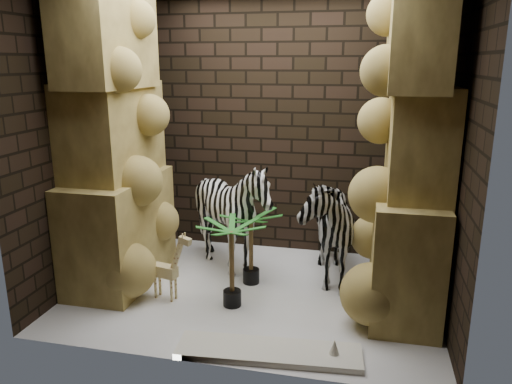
% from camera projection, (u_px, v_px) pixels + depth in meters
% --- Properties ---
extents(floor, '(3.50, 3.50, 0.00)m').
position_uv_depth(floor, '(252.00, 292.00, 4.88)').
color(floor, white).
rests_on(floor, ground).
extents(wall_back, '(3.50, 0.00, 3.50)m').
position_uv_depth(wall_back, '(276.00, 126.00, 5.67)').
color(wall_back, black).
rests_on(wall_back, ground).
extents(wall_front, '(3.50, 0.00, 3.50)m').
position_uv_depth(wall_front, '(210.00, 172.00, 3.32)').
color(wall_front, black).
rests_on(wall_front, ground).
extents(wall_left, '(0.00, 3.00, 3.00)m').
position_uv_depth(wall_left, '(80.00, 136.00, 4.87)').
color(wall_left, black).
rests_on(wall_left, ground).
extents(wall_right, '(0.00, 3.00, 3.00)m').
position_uv_depth(wall_right, '(454.00, 150.00, 4.12)').
color(wall_right, black).
rests_on(wall_right, ground).
extents(rock_pillar_left, '(0.68, 1.30, 3.00)m').
position_uv_depth(rock_pillar_left, '(113.00, 138.00, 4.79)').
color(rock_pillar_left, tan).
rests_on(rock_pillar_left, floor).
extents(rock_pillar_right, '(0.58, 1.25, 3.00)m').
position_uv_depth(rock_pillar_right, '(413.00, 148.00, 4.19)').
color(rock_pillar_right, tan).
rests_on(rock_pillar_right, floor).
extents(zebra_right, '(0.87, 1.28, 1.39)m').
position_uv_depth(zebra_right, '(322.00, 215.00, 5.04)').
color(zebra_right, white).
rests_on(zebra_right, floor).
extents(zebra_left, '(1.10, 1.33, 1.15)m').
position_uv_depth(zebra_left, '(232.00, 221.00, 5.23)').
color(zebra_left, white).
rests_on(zebra_left, floor).
extents(giraffe_toy, '(0.39, 0.21, 0.72)m').
position_uv_depth(giraffe_toy, '(164.00, 263.00, 4.66)').
color(giraffe_toy, '#E3CE87').
rests_on(giraffe_toy, floor).
extents(palm_front, '(0.36, 0.36, 0.78)m').
position_uv_depth(palm_front, '(251.00, 247.00, 4.99)').
color(palm_front, '#266624').
rests_on(palm_front, floor).
extents(palm_back, '(0.36, 0.36, 0.83)m').
position_uv_depth(palm_back, '(232.00, 264.00, 4.51)').
color(palm_back, '#266624').
rests_on(palm_back, floor).
extents(surfboard, '(1.47, 0.47, 0.05)m').
position_uv_depth(surfboard, '(269.00, 351.00, 3.84)').
color(surfboard, silver).
rests_on(surfboard, floor).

